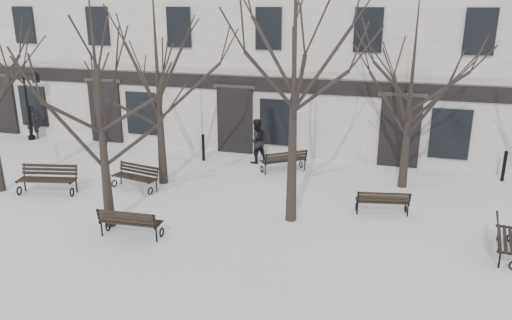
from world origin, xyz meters
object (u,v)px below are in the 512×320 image
at_px(bench_0, 48,178).
at_px(bench_3, 136,176).
at_px(bench_5, 505,238).
at_px(bench_2, 382,201).
at_px(lamp_post, 31,101).
at_px(bench_1, 130,222).
at_px(tree_1, 97,83).
at_px(bench_4, 284,160).
at_px(tree_2, 295,30).

bearing_deg(bench_0, bench_3, 12.20).
bearing_deg(bench_5, bench_2, 68.29).
relative_size(bench_2, lamp_post, 0.51).
xyz_separation_m(bench_1, lamp_post, (-9.94, 8.17, 1.45)).
distance_m(tree_1, bench_4, 8.34).
height_order(tree_1, bench_0, tree_1).
height_order(bench_0, bench_4, bench_0).
bearing_deg(bench_2, bench_5, 140.26).
bearing_deg(lamp_post, bench_3, -29.63).
bearing_deg(lamp_post, tree_2, -22.04).
bearing_deg(bench_2, bench_1, 18.04).
bearing_deg(bench_5, tree_2, 91.97).
xyz_separation_m(bench_2, bench_3, (-8.61, -0.17, 0.03)).
height_order(tree_1, bench_1, tree_1).
bearing_deg(bench_2, bench_0, -3.53).
bearing_deg(bench_5, tree_1, 104.49).
relative_size(bench_4, bench_5, 0.98).
height_order(bench_3, bench_4, bench_4).
distance_m(bench_2, bench_4, 5.05).
relative_size(bench_0, bench_5, 1.14).
bearing_deg(bench_2, lamp_post, -25.57).
bearing_deg(bench_2, tree_2, 14.30).
relative_size(tree_1, bench_3, 3.76).
bearing_deg(bench_5, bench_1, 108.20).
relative_size(bench_0, bench_3, 1.14).
bearing_deg(bench_0, bench_2, -5.26).
relative_size(tree_2, bench_3, 4.98).
relative_size(bench_0, bench_2, 1.22).
xyz_separation_m(bench_3, bench_5, (11.84, -1.63, 0.01)).
distance_m(bench_4, lamp_post, 12.94).
bearing_deg(bench_2, bench_4, -49.47).
xyz_separation_m(tree_1, bench_5, (11.03, 1.38, -3.80)).
height_order(tree_1, lamp_post, tree_1).
bearing_deg(bench_4, bench_3, -1.47).
distance_m(bench_1, bench_2, 7.74).
bearing_deg(bench_1, tree_1, -31.58).
relative_size(bench_3, lamp_post, 0.54).
relative_size(bench_2, bench_4, 0.96).
distance_m(bench_2, bench_3, 8.61).
distance_m(tree_1, tree_2, 5.65).
height_order(bench_0, bench_5, bench_0).
bearing_deg(bench_0, lamp_post, 120.12).
xyz_separation_m(tree_2, bench_4, (-1.26, 4.40, -5.19)).
bearing_deg(tree_2, bench_0, -178.82).
bearing_deg(bench_4, lamp_post, -42.68).
distance_m(bench_0, bench_2, 11.43).
relative_size(tree_1, bench_0, 3.29).
bearing_deg(bench_1, bench_0, -30.10).
xyz_separation_m(bench_1, bench_4, (2.85, 6.88, 0.00)).
relative_size(tree_2, bench_2, 5.30).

